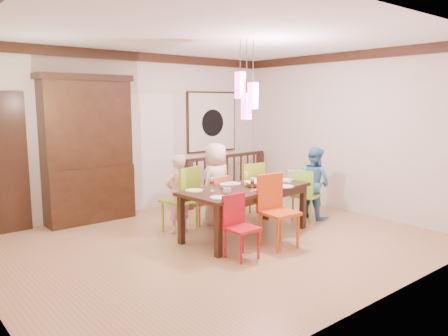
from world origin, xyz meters
TOP-DOWN VIEW (x-y plane):
  - floor at (0.00, 0.00)m, footprint 6.00×6.00m
  - ceiling at (0.00, 0.00)m, footprint 6.00×6.00m
  - wall_back at (0.00, 2.50)m, footprint 6.00×0.00m
  - wall_right at (3.00, 0.00)m, footprint 0.00×5.00m
  - crown_molding at (0.00, 0.00)m, footprint 6.00×5.00m
  - white_doorway at (0.35, 2.46)m, footprint 0.97×0.05m
  - painting at (1.80, 2.46)m, footprint 1.25×0.06m
  - pendant_cluster at (0.51, -0.01)m, footprint 0.27×0.21m
  - dining_table at (0.51, -0.01)m, footprint 2.11×1.10m
  - chair_far_left at (-0.13, 0.80)m, footprint 0.57×0.57m
  - chair_far_mid at (0.44, 0.70)m, footprint 0.45×0.45m
  - chair_far_right at (1.28, 0.78)m, footprint 0.50×0.50m
  - chair_near_left at (-0.18, -0.70)m, footprint 0.37×0.37m
  - chair_near_mid at (0.52, -0.70)m, footprint 0.49×0.49m
  - chair_end_right at (1.91, -0.01)m, footprint 0.50×0.50m
  - china_hutch at (-0.96, 2.30)m, footprint 1.56×0.46m
  - balustrade at (1.79, 1.95)m, footprint 2.12×0.22m
  - person_far_left at (-0.17, 0.79)m, footprint 0.47×0.34m
  - person_far_mid at (0.61, 0.82)m, footprint 0.75×0.59m
  - person_end_right at (2.15, 0.02)m, footprint 0.49×0.62m
  - serving_bowl at (0.66, -0.04)m, footprint 0.38×0.38m
  - small_bowl at (0.24, 0.10)m, footprint 0.24×0.24m
  - cup_left at (-0.02, -0.22)m, footprint 0.11×0.11m
  - cup_right at (1.06, 0.16)m, footprint 0.11×0.11m
  - plate_far_left at (-0.24, 0.25)m, footprint 0.26×0.26m
  - plate_far_mid at (0.53, 0.31)m, footprint 0.26×0.26m
  - plate_far_right at (1.14, 0.30)m, footprint 0.26×0.26m
  - plate_near_left at (-0.26, -0.34)m, footprint 0.26×0.26m
  - plate_near_mid at (0.98, -0.37)m, footprint 0.26×0.26m
  - plate_end_right at (1.40, 0.02)m, footprint 0.26×0.26m
  - wine_glass_a at (-0.05, 0.08)m, footprint 0.08×0.08m
  - wine_glass_b at (0.68, 0.16)m, footprint 0.08×0.08m
  - wine_glass_c at (0.38, -0.29)m, footprint 0.08×0.08m
  - wine_glass_d at (1.34, -0.14)m, footprint 0.08×0.08m
  - napkin at (0.48, -0.33)m, footprint 0.18×0.14m

SIDE VIEW (x-z plane):
  - floor at x=0.00m, z-range 0.00..0.00m
  - chair_near_left at x=-0.18m, z-range 0.06..0.89m
  - chair_far_mid at x=0.44m, z-range 0.06..0.90m
  - balustrade at x=1.79m, z-range 0.02..0.98m
  - chair_end_right at x=1.91m, z-range 0.06..0.95m
  - chair_far_right at x=1.28m, z-range 0.07..1.05m
  - chair_near_mid at x=0.52m, z-range 0.07..1.09m
  - chair_far_left at x=-0.13m, z-range 0.07..1.11m
  - person_far_left at x=-0.17m, z-range 0.00..1.22m
  - person_end_right at x=2.15m, z-range 0.00..1.24m
  - dining_table at x=0.51m, z-range 0.29..1.04m
  - person_far_mid at x=0.61m, z-range 0.00..1.35m
  - plate_far_left at x=-0.24m, z-range 0.75..0.76m
  - plate_far_mid at x=0.53m, z-range 0.75..0.76m
  - plate_far_right at x=1.14m, z-range 0.75..0.76m
  - plate_near_left at x=-0.26m, z-range 0.75..0.76m
  - plate_near_mid at x=0.98m, z-range 0.75..0.76m
  - plate_end_right at x=1.40m, z-range 0.75..0.76m
  - napkin at x=0.48m, z-range 0.75..0.76m
  - small_bowl at x=0.24m, z-range 0.75..0.82m
  - serving_bowl at x=0.66m, z-range 0.75..0.82m
  - cup_left at x=-0.02m, z-range 0.75..0.84m
  - cup_right at x=1.06m, z-range 0.75..0.85m
  - wine_glass_a at x=-0.05m, z-range 0.75..0.94m
  - wine_glass_b at x=0.68m, z-range 0.75..0.94m
  - wine_glass_c at x=0.38m, z-range 0.75..0.94m
  - wine_glass_d at x=1.34m, z-range 0.75..0.94m
  - white_doorway at x=0.35m, z-range -0.06..2.16m
  - china_hutch at x=-0.96m, z-range 0.00..2.46m
  - wall_back at x=0.00m, z-range -1.55..4.45m
  - wall_right at x=3.00m, z-range -1.05..3.95m
  - painting at x=1.80m, z-range 0.97..2.22m
  - pendant_cluster at x=0.51m, z-range 1.54..2.68m
  - crown_molding at x=0.00m, z-range 2.74..2.90m
  - ceiling at x=0.00m, z-range 2.90..2.90m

